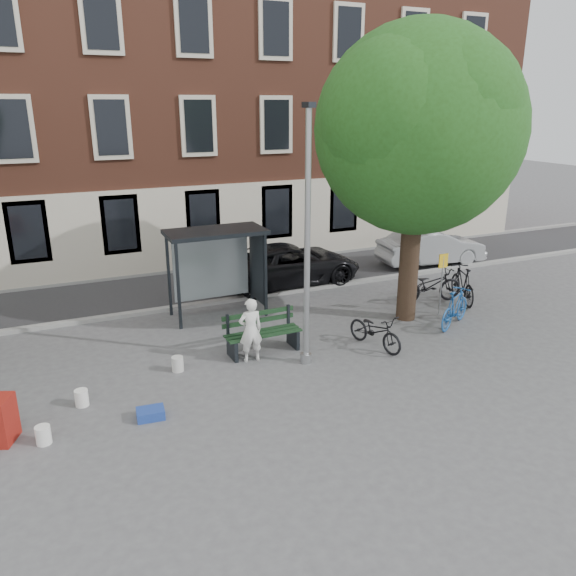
{
  "coord_description": "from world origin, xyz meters",
  "views": [
    {
      "loc": [
        -5.51,
        -11.3,
        6.09
      ],
      "look_at": [
        0.25,
        1.66,
        1.4
      ],
      "focal_mm": 35.0,
      "sensor_mm": 36.0,
      "label": 1
    }
  ],
  "objects_px": {
    "bus_shelter": "(228,251)",
    "bike_a": "(430,285)",
    "lamppost": "(307,253)",
    "bench": "(262,334)",
    "bike_d": "(463,284)",
    "notice_sign": "(442,271)",
    "painter": "(251,330)",
    "bike_b": "(455,308)",
    "bike_c": "(375,331)",
    "car_dark": "(289,264)",
    "car_silver": "(431,247)"
  },
  "relations": [
    {
      "from": "bike_d",
      "to": "car_silver",
      "type": "distance_m",
      "value": 4.42
    },
    {
      "from": "bus_shelter",
      "to": "bike_d",
      "type": "height_order",
      "value": "bus_shelter"
    },
    {
      "from": "bike_a",
      "to": "notice_sign",
      "type": "height_order",
      "value": "notice_sign"
    },
    {
      "from": "bike_b",
      "to": "lamppost",
      "type": "bearing_deg",
      "value": 66.18
    },
    {
      "from": "car_silver",
      "to": "notice_sign",
      "type": "xyz_separation_m",
      "value": [
        -3.2,
        -4.6,
        0.65
      ]
    },
    {
      "from": "lamppost",
      "to": "bench",
      "type": "xyz_separation_m",
      "value": [
        -0.74,
        1.05,
        -2.32
      ]
    },
    {
      "from": "bike_d",
      "to": "bike_b",
      "type": "bearing_deg",
      "value": 64.82
    },
    {
      "from": "painter",
      "to": "bike_d",
      "type": "xyz_separation_m",
      "value": [
        7.7,
        1.34,
        -0.22
      ]
    },
    {
      "from": "bike_b",
      "to": "car_silver",
      "type": "bearing_deg",
      "value": -60.55
    },
    {
      "from": "bike_b",
      "to": "car_dark",
      "type": "relative_size",
      "value": 0.36
    },
    {
      "from": "bike_d",
      "to": "notice_sign",
      "type": "bearing_deg",
      "value": 43.98
    },
    {
      "from": "lamppost",
      "to": "bench",
      "type": "bearing_deg",
      "value": 125.2
    },
    {
      "from": "bike_c",
      "to": "car_dark",
      "type": "distance_m",
      "value": 5.93
    },
    {
      "from": "lamppost",
      "to": "bench",
      "type": "height_order",
      "value": "lamppost"
    },
    {
      "from": "bench",
      "to": "notice_sign",
      "type": "xyz_separation_m",
      "value": [
        5.9,
        0.35,
        0.88
      ]
    },
    {
      "from": "lamppost",
      "to": "bike_b",
      "type": "xyz_separation_m",
      "value": [
        4.9,
        0.43,
        -2.23
      ]
    },
    {
      "from": "bus_shelter",
      "to": "bike_b",
      "type": "distance_m",
      "value": 6.77
    },
    {
      "from": "bike_a",
      "to": "bus_shelter",
      "type": "bearing_deg",
      "value": 82.76
    },
    {
      "from": "painter",
      "to": "notice_sign",
      "type": "distance_m",
      "value": 6.42
    },
    {
      "from": "bike_c",
      "to": "car_silver",
      "type": "bearing_deg",
      "value": 28.79
    },
    {
      "from": "bench",
      "to": "bike_a",
      "type": "xyz_separation_m",
      "value": [
        6.27,
        1.33,
        0.1
      ]
    },
    {
      "from": "lamppost",
      "to": "bike_c",
      "type": "height_order",
      "value": "lamppost"
    },
    {
      "from": "lamppost",
      "to": "notice_sign",
      "type": "height_order",
      "value": "lamppost"
    },
    {
      "from": "car_silver",
      "to": "car_dark",
      "type": "bearing_deg",
      "value": 95.97
    },
    {
      "from": "bike_c",
      "to": "car_dark",
      "type": "relative_size",
      "value": 0.35
    },
    {
      "from": "bench",
      "to": "car_dark",
      "type": "xyz_separation_m",
      "value": [
        2.97,
        4.95,
        0.24
      ]
    },
    {
      "from": "bench",
      "to": "bike_d",
      "type": "xyz_separation_m",
      "value": [
        7.24,
        0.94,
        0.13
      ]
    },
    {
      "from": "bus_shelter",
      "to": "bike_b",
      "type": "xyz_separation_m",
      "value": [
        5.51,
        -3.68,
        -1.37
      ]
    },
    {
      "from": "painter",
      "to": "bike_a",
      "type": "xyz_separation_m",
      "value": [
        6.73,
        1.74,
        -0.25
      ]
    },
    {
      "from": "car_dark",
      "to": "bench",
      "type": "bearing_deg",
      "value": 147.36
    },
    {
      "from": "painter",
      "to": "bus_shelter",
      "type": "bearing_deg",
      "value": -97.36
    },
    {
      "from": "painter",
      "to": "notice_sign",
      "type": "relative_size",
      "value": 0.87
    },
    {
      "from": "bus_shelter",
      "to": "bike_a",
      "type": "relative_size",
      "value": 1.32
    },
    {
      "from": "painter",
      "to": "car_dark",
      "type": "height_order",
      "value": "painter"
    },
    {
      "from": "bench",
      "to": "bike_a",
      "type": "height_order",
      "value": "bike_a"
    },
    {
      "from": "bike_d",
      "to": "bus_shelter",
      "type": "bearing_deg",
      "value": 3.88
    },
    {
      "from": "lamppost",
      "to": "bike_d",
      "type": "bearing_deg",
      "value": 17.02
    },
    {
      "from": "notice_sign",
      "to": "bench",
      "type": "bearing_deg",
      "value": -179.53
    },
    {
      "from": "bike_c",
      "to": "bike_d",
      "type": "xyz_separation_m",
      "value": [
        4.47,
        1.91,
        0.12
      ]
    },
    {
      "from": "bench",
      "to": "bus_shelter",
      "type": "bearing_deg",
      "value": 86.01
    },
    {
      "from": "notice_sign",
      "to": "car_dark",
      "type": "bearing_deg",
      "value": 119.52
    },
    {
      "from": "bus_shelter",
      "to": "painter",
      "type": "height_order",
      "value": "bus_shelter"
    },
    {
      "from": "lamppost",
      "to": "bus_shelter",
      "type": "distance_m",
      "value": 4.24
    },
    {
      "from": "bus_shelter",
      "to": "bike_a",
      "type": "bearing_deg",
      "value": -15.68
    },
    {
      "from": "painter",
      "to": "car_dark",
      "type": "xyz_separation_m",
      "value": [
        3.43,
        5.35,
        -0.11
      ]
    },
    {
      "from": "bike_c",
      "to": "car_silver",
      "type": "xyz_separation_m",
      "value": [
        6.32,
        5.92,
        0.23
      ]
    },
    {
      "from": "lamppost",
      "to": "bus_shelter",
      "type": "bearing_deg",
      "value": 98.43
    },
    {
      "from": "painter",
      "to": "bench",
      "type": "height_order",
      "value": "painter"
    },
    {
      "from": "bench",
      "to": "bike_b",
      "type": "height_order",
      "value": "bike_b"
    },
    {
      "from": "bike_d",
      "to": "bike_c",
      "type": "bearing_deg",
      "value": 43.61
    }
  ]
}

